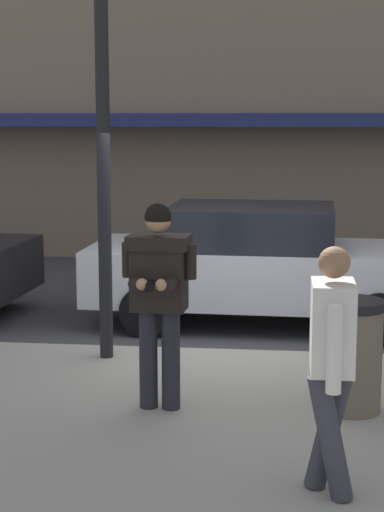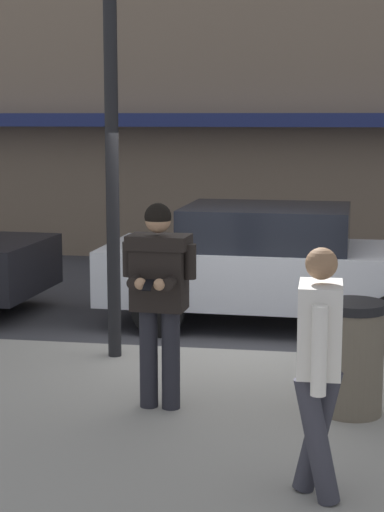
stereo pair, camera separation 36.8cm
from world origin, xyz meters
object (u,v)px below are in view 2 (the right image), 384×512
Objects in this scene: man_texting_on_phone at (159,283)px; trash_bin at (353,357)px; parked_sedan_mid at (277,264)px; pedestrian_in_light_coat at (319,357)px; street_lamp_post at (111,69)px.

man_texting_on_phone is 1.84× the size of trash_bin.
parked_sedan_mid is 5.38m from pedestrian_in_light_coat.
trash_bin is at bearing -76.30° from parked_sedan_mid.
pedestrian_in_light_coat reaches higher than parked_sedan_mid.
trash_bin is at bearing 4.71° from man_texting_on_phone.
parked_sedan_mid is 4.65× the size of trash_bin.
parked_sedan_mid is at bearing 54.79° from street_lamp_post.
pedestrian_in_light_coat is 0.35× the size of street_lamp_post.
pedestrian_in_light_coat is 1.74× the size of trash_bin.
pedestrian_in_light_coat is 4.31m from street_lamp_post.
trash_bin is (0.26, 1.70, -0.47)m from pedestrian_in_light_coat.
parked_sedan_mid reaches higher than trash_bin.
pedestrian_in_light_coat is at bearing -98.82° from trash_bin.
parked_sedan_mid is 0.93× the size of street_lamp_post.
pedestrian_in_light_coat is at bearing -54.77° from street_lamp_post.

